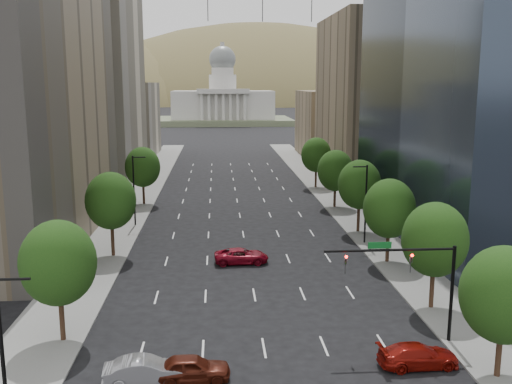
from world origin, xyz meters
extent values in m
cube|color=slate|center=(-15.50, 60.00, 0.07)|extent=(6.00, 200.00, 0.15)
cube|color=slate|center=(15.50, 60.00, 0.07)|extent=(6.00, 200.00, 0.15)
cube|color=beige|center=(-25.00, 103.00, 17.50)|extent=(14.00, 30.00, 35.00)
cube|color=beige|center=(-25.00, 136.00, 9.00)|extent=(14.00, 26.00, 18.00)
cube|color=#8C7759|center=(25.00, 100.00, 15.00)|extent=(14.00, 30.00, 30.00)
cube|color=#8C7759|center=(25.00, 133.00, 8.00)|extent=(14.00, 26.00, 16.00)
cylinder|color=#382316|center=(14.00, 25.00, 1.88)|extent=(0.36, 0.36, 3.75)
ellipsoid|color=black|center=(14.00, 25.00, 5.40)|extent=(5.20, 5.20, 5.98)
cylinder|color=#382316|center=(14.00, 36.00, 2.00)|extent=(0.36, 0.36, 4.00)
ellipsoid|color=black|center=(14.00, 36.00, 5.76)|extent=(5.20, 5.20, 5.98)
cylinder|color=#382316|center=(14.00, 48.00, 1.95)|extent=(0.36, 0.36, 3.90)
ellipsoid|color=black|center=(14.00, 48.00, 5.62)|extent=(5.20, 5.20, 5.98)
cylinder|color=#382316|center=(14.00, 60.00, 2.05)|extent=(0.36, 0.36, 4.10)
ellipsoid|color=black|center=(14.00, 60.00, 5.90)|extent=(5.20, 5.20, 5.98)
cylinder|color=#382316|center=(14.00, 74.00, 1.90)|extent=(0.36, 0.36, 3.80)
ellipsoid|color=black|center=(14.00, 74.00, 5.47)|extent=(5.20, 5.20, 5.98)
cylinder|color=#382316|center=(14.00, 90.00, 2.00)|extent=(0.36, 0.36, 4.00)
ellipsoid|color=black|center=(14.00, 90.00, 5.76)|extent=(5.20, 5.20, 5.98)
cylinder|color=#382316|center=(-14.00, 32.00, 2.00)|extent=(0.36, 0.36, 4.00)
ellipsoid|color=black|center=(-14.00, 32.00, 5.76)|extent=(5.20, 5.20, 5.98)
cylinder|color=#382316|center=(-14.00, 52.00, 2.08)|extent=(0.36, 0.36, 4.15)
ellipsoid|color=black|center=(-14.00, 52.00, 5.98)|extent=(5.20, 5.20, 5.98)
cylinder|color=#382316|center=(-14.00, 78.00, 1.98)|extent=(0.36, 0.36, 3.95)
ellipsoid|color=black|center=(-14.00, 78.00, 5.69)|extent=(5.20, 5.20, 5.98)
cylinder|color=black|center=(13.50, 55.00, 4.50)|extent=(0.20, 0.20, 9.00)
cylinder|color=black|center=(12.70, 55.00, 8.80)|extent=(1.60, 0.14, 0.14)
cylinder|color=black|center=(-13.50, 20.00, 4.50)|extent=(0.20, 0.20, 9.00)
cylinder|color=black|center=(-12.70, 20.00, 8.80)|extent=(1.60, 0.14, 0.14)
cylinder|color=black|center=(-13.50, 65.00, 4.50)|extent=(0.20, 0.20, 9.00)
cylinder|color=black|center=(-12.70, 65.00, 8.80)|extent=(1.60, 0.14, 0.14)
cylinder|color=black|center=(13.00, 30.00, 3.50)|extent=(0.24, 0.24, 7.00)
cylinder|color=black|center=(8.50, 30.00, 6.80)|extent=(9.00, 0.18, 0.18)
imported|color=black|center=(10.00, 30.00, 6.25)|extent=(0.18, 0.22, 1.10)
imported|color=black|center=(5.50, 30.00, 6.25)|extent=(0.18, 0.22, 1.10)
sphere|color=#FF0C07|center=(10.00, 29.82, 6.45)|extent=(0.20, 0.20, 0.20)
sphere|color=#FF0C07|center=(5.50, 29.82, 6.45)|extent=(0.20, 0.20, 0.20)
cube|color=#0C591E|center=(7.80, 30.00, 7.15)|extent=(1.60, 0.06, 0.45)
cube|color=#596647|center=(0.00, 250.00, 1.25)|extent=(60.00, 40.00, 2.50)
cube|color=silver|center=(0.00, 250.00, 8.50)|extent=(44.00, 26.00, 12.00)
cube|color=silver|center=(0.00, 236.00, 14.50)|extent=(22.00, 4.00, 2.00)
cylinder|color=silver|center=(0.00, 250.00, 18.00)|extent=(12.00, 12.00, 7.00)
cylinder|color=silver|center=(0.00, 250.00, 23.00)|extent=(9.60, 9.60, 3.00)
sphere|color=slate|center=(0.00, 250.00, 28.10)|extent=(11.60, 11.60, 11.60)
cylinder|color=silver|center=(0.00, 250.00, 33.95)|extent=(1.80, 1.80, 2.50)
ellipsoid|color=olive|center=(-140.00, 560.00, -33.25)|extent=(380.00, 342.00, 190.00)
ellipsoid|color=olive|center=(40.00, 600.00, -42.00)|extent=(440.00, 396.00, 240.00)
ellipsoid|color=olive|center=(210.00, 640.00, -35.00)|extent=(360.00, 324.00, 200.00)
cylinder|color=black|center=(-10.00, 590.00, 90.00)|extent=(0.80, 0.80, 22.00)
cylinder|color=black|center=(45.00, 590.00, 90.00)|extent=(0.80, 0.80, 22.00)
cylinder|color=black|center=(95.00, 590.00, 90.00)|extent=(0.80, 0.80, 22.00)
imported|color=maroon|center=(9.63, 26.73, 0.75)|extent=(5.28, 2.39, 1.50)
imported|color=#46150B|center=(-4.77, 25.96, 0.81)|extent=(4.79, 2.03, 1.61)
imported|color=#97979C|center=(-7.56, 25.81, 0.81)|extent=(5.08, 2.16, 1.63)
imported|color=maroon|center=(-0.71, 48.85, 0.75)|extent=(5.51, 2.69, 1.51)
camera|label=1|loc=(-3.07, -6.25, 17.86)|focal=40.01mm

